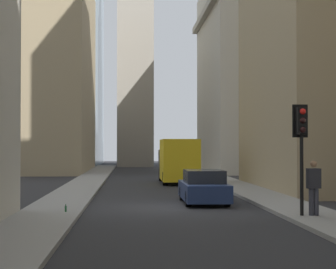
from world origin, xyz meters
name	(u,v)px	position (x,y,z in m)	size (l,w,h in m)	color
ground_plane	(172,207)	(0.00, 0.00, 0.00)	(135.00, 135.00, 0.00)	#262628
sidewalk_right	(59,206)	(0.00, 4.50, 0.07)	(90.00, 2.20, 0.14)	gray
sidewalk_left	(283,204)	(0.00, -4.50, 0.07)	(90.00, 2.20, 0.14)	gray
building_left_far	(258,76)	(31.34, -10.59, 9.12)	(16.43, 10.50, 18.21)	beige
building_right_far	(36,74)	(31.56, 10.60, 9.17)	(17.46, 10.00, 18.33)	#9E8966
church_spire	(135,5)	(44.29, 1.16, 19.02)	(4.63, 4.63, 36.33)	gray
delivery_truck	(178,161)	(14.32, -1.40, 1.46)	(6.46, 2.25, 2.84)	yellow
sedan_navy	(204,188)	(1.14, -1.40, 0.66)	(4.30, 1.78, 1.42)	navy
traffic_light_foreground	(302,134)	(-4.30, -3.96, 2.83)	(0.43, 0.52, 3.67)	black
pedestrian	(314,185)	(-4.34, -4.35, 1.13)	(0.26, 0.44, 1.81)	#33333D
discarded_bottle	(66,209)	(-2.77, 3.92, 0.25)	(0.07, 0.07, 0.27)	#236033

